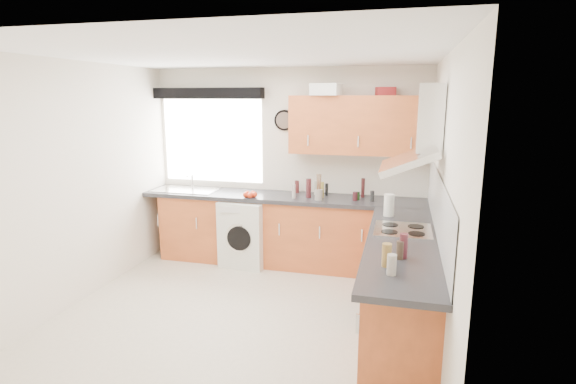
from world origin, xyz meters
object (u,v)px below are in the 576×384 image
(oven, at_px, (400,279))
(washing_machine, at_px, (247,232))
(upper_cabinets, at_px, (360,125))
(extractor_hood, at_px, (420,139))

(oven, xyz_separation_m, washing_machine, (-1.94, 1.10, -0.00))
(upper_cabinets, xyz_separation_m, washing_machine, (-1.39, -0.23, -1.38))
(oven, bearing_deg, upper_cabinets, 112.54)
(oven, bearing_deg, extractor_hood, -0.00)
(extractor_hood, xyz_separation_m, washing_machine, (-2.04, 1.10, -1.35))
(extractor_hood, bearing_deg, upper_cabinets, 116.13)
(washing_machine, bearing_deg, oven, -24.65)
(washing_machine, bearing_deg, extractor_hood, -23.43)
(extractor_hood, bearing_deg, oven, 180.00)
(upper_cabinets, bearing_deg, washing_machine, -170.81)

